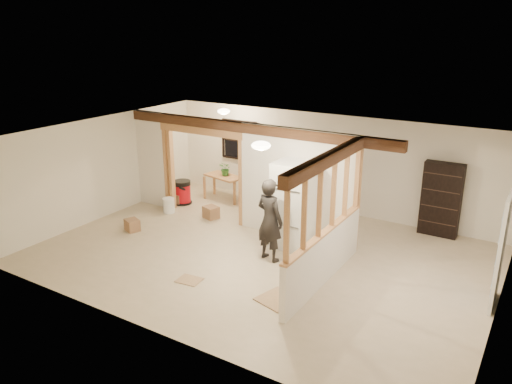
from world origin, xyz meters
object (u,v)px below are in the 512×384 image
Objects in this scene: shop_vac at (182,192)px; woman at (270,220)px; work_table at (224,187)px; bookshelf at (441,200)px; refrigerator at (293,205)px.

woman is at bearing -24.82° from shop_vac.
bookshelf is at bearing 17.57° from work_table.
bookshelf reaches higher than shop_vac.
refrigerator is at bearing -138.40° from bookshelf.
woman is 3.94m from work_table.
refrigerator reaches higher than work_table.
bookshelf reaches higher than work_table.
shop_vac is at bearing -12.13° from woman.
work_table is (-2.94, 2.58, -0.52)m from woman.
shop_vac is at bearing -119.07° from work_table.
woman is 4.10m from shop_vac.
woman reaches higher than shop_vac.
woman reaches higher than work_table.
woman is 2.65× the size of shop_vac.
bookshelf is at bearing 41.60° from refrigerator.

